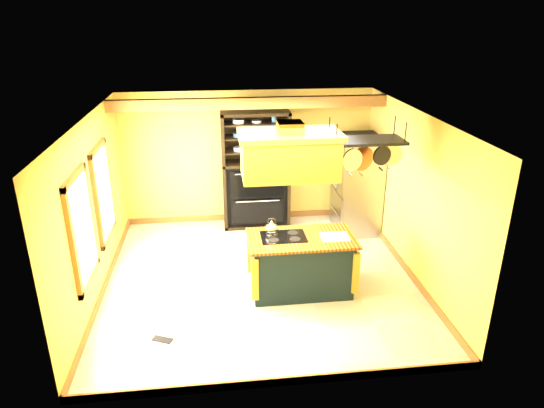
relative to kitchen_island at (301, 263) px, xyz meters
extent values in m
plane|color=beige|center=(-0.60, 0.42, -0.47)|extent=(5.00, 5.00, 0.00)
plane|color=white|center=(-0.60, 0.42, 2.23)|extent=(5.00, 5.00, 0.00)
cube|color=gold|center=(-0.60, 2.92, 0.88)|extent=(5.00, 0.02, 2.70)
cube|color=gold|center=(-0.60, -2.08, 0.88)|extent=(5.00, 0.02, 2.70)
cube|color=gold|center=(-3.10, 0.42, 0.88)|extent=(0.02, 5.00, 2.70)
cube|color=gold|center=(1.90, 0.42, 0.88)|extent=(0.02, 5.00, 2.70)
cube|color=#925C2D|center=(-0.60, 2.12, 2.12)|extent=(5.00, 0.15, 0.20)
cube|color=#925C2D|center=(-3.07, -0.38, 0.93)|extent=(0.06, 1.06, 1.56)
cube|color=white|center=(-3.04, -0.38, 0.93)|extent=(0.02, 0.85, 1.34)
cube|color=#925C2D|center=(-3.07, 1.02, 0.93)|extent=(0.06, 1.06, 1.56)
cube|color=white|center=(-3.04, 1.02, 0.93)|extent=(0.02, 0.85, 1.34)
cube|color=black|center=(0.00, 0.00, -0.03)|extent=(1.51, 0.83, 0.88)
cube|color=brown|center=(0.00, 0.00, 0.43)|extent=(1.65, 0.92, 0.04)
cube|color=black|center=(-0.27, 0.04, 0.46)|extent=(0.69, 0.48, 0.01)
ellipsoid|color=silver|center=(-0.44, 0.15, 0.56)|extent=(0.20, 0.20, 0.16)
cube|color=white|center=(0.50, -0.07, 0.46)|extent=(0.41, 0.32, 0.02)
cube|color=#A57F29|center=(-0.20, 0.00, 1.72)|extent=(1.36, 0.73, 0.57)
cube|color=#925C2D|center=(-0.20, 0.00, 2.05)|extent=(1.44, 0.82, 0.08)
cube|color=#A57F29|center=(-0.20, 0.00, 2.12)|extent=(0.35, 0.35, 0.23)
cube|color=black|center=(0.90, 0.00, 1.93)|extent=(1.09, 0.54, 0.04)
cylinder|color=black|center=(0.41, -0.22, 2.08)|extent=(0.02, 0.02, 0.30)
cylinder|color=black|center=(1.39, 0.22, 2.08)|extent=(0.02, 0.02, 0.30)
cylinder|color=black|center=(0.47, 0.11, 1.73)|extent=(0.28, 0.04, 0.28)
cylinder|color=silver|center=(0.68, -0.11, 1.68)|extent=(0.33, 0.03, 0.33)
cylinder|color=#B2552C|center=(0.90, 0.11, 1.63)|extent=(0.37, 0.04, 0.37)
cylinder|color=black|center=(1.12, -0.11, 1.73)|extent=(0.28, 0.03, 0.28)
cylinder|color=silver|center=(1.34, 0.11, 1.68)|extent=(0.33, 0.04, 0.33)
cube|color=#93969B|center=(1.49, 2.14, 0.47)|extent=(0.78, 0.96, 1.88)
cube|color=#93969B|center=(1.09, 1.90, 0.88)|extent=(0.03, 0.46, 1.01)
cube|color=#93969B|center=(1.09, 2.38, 0.88)|extent=(0.03, 0.46, 1.01)
cube|color=#93969B|center=(1.09, 2.14, -0.04)|extent=(0.03, 0.92, 0.79)
cube|color=black|center=(1.49, 2.14, -0.44)|extent=(0.74, 0.91, 0.06)
cube|color=black|center=(-0.46, 2.87, 0.70)|extent=(1.33, 0.06, 2.35)
cube|color=black|center=(-1.10, 2.61, 0.70)|extent=(0.06, 0.56, 2.35)
cube|color=black|center=(0.17, 2.61, 0.70)|extent=(0.06, 0.56, 2.35)
cube|color=black|center=(-0.46, 2.61, 0.86)|extent=(1.33, 0.56, 0.05)
cube|color=black|center=(-0.46, 2.64, 0.22)|extent=(1.21, 0.46, 1.27)
cube|color=black|center=(-0.46, 2.31, 0.50)|extent=(1.04, 0.04, 0.56)
cube|color=black|center=(-0.46, 2.31, -0.06)|extent=(1.04, 0.04, 0.51)
cube|color=black|center=(-0.46, 2.61, 1.11)|extent=(1.21, 0.50, 0.02)
cube|color=black|center=(-0.46, 2.61, 1.39)|extent=(1.21, 0.50, 0.02)
cube|color=black|center=(-0.46, 2.61, 1.65)|extent=(1.21, 0.50, 0.03)
cylinder|color=white|center=(-0.79, 2.56, 1.16)|extent=(0.22, 0.22, 0.07)
cylinder|color=teal|center=(-0.10, 2.56, 1.49)|extent=(0.10, 0.10, 0.17)
cube|color=black|center=(-2.06, -1.03, -0.46)|extent=(0.30, 0.22, 0.01)
camera|label=1|loc=(-1.23, -6.55, 3.67)|focal=32.00mm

